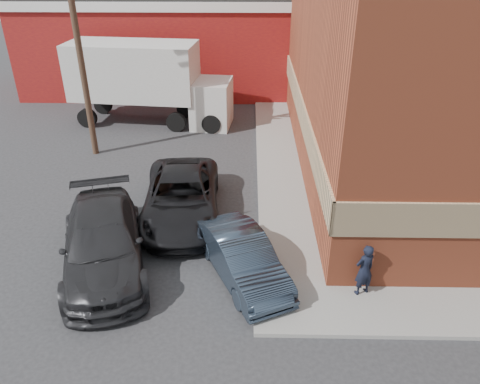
% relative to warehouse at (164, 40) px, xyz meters
% --- Properties ---
extents(ground, '(90.00, 90.00, 0.00)m').
position_rel_warehouse_xyz_m(ground, '(6.00, -20.00, -2.81)').
color(ground, '#28282B').
rests_on(ground, ground).
extents(sidewalk_west, '(1.80, 18.00, 0.12)m').
position_rel_warehouse_xyz_m(sidewalk_west, '(6.60, -11.00, -2.75)').
color(sidewalk_west, gray).
rests_on(sidewalk_west, ground).
extents(warehouse, '(16.30, 8.30, 5.60)m').
position_rel_warehouse_xyz_m(warehouse, '(0.00, 0.00, 0.00)').
color(warehouse, maroon).
rests_on(warehouse, ground).
extents(utility_pole, '(2.00, 0.26, 9.00)m').
position_rel_warehouse_xyz_m(utility_pole, '(-1.50, -11.00, 1.93)').
color(utility_pole, '#473123').
rests_on(utility_pole, ground).
extents(man, '(0.66, 0.56, 1.53)m').
position_rel_warehouse_xyz_m(man, '(8.39, -20.25, -1.93)').
color(man, black).
rests_on(man, sidewalk_south).
extents(sedan, '(2.95, 4.23, 1.32)m').
position_rel_warehouse_xyz_m(sedan, '(5.20, -19.50, -2.15)').
color(sedan, '#283443').
rests_on(sedan, ground).
extents(suv_a, '(2.91, 5.62, 1.52)m').
position_rel_warehouse_xyz_m(suv_a, '(3.07, -16.28, -2.05)').
color(suv_a, black).
rests_on(suv_a, ground).
extents(suv_b, '(3.67, 5.93, 1.60)m').
position_rel_warehouse_xyz_m(suv_b, '(1.17, -19.06, -2.01)').
color(suv_b, '#252528').
rests_on(suv_b, ground).
extents(box_truck, '(8.35, 3.27, 4.02)m').
position_rel_warehouse_xyz_m(box_truck, '(0.36, -7.06, -0.50)').
color(box_truck, silver).
rests_on(box_truck, ground).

